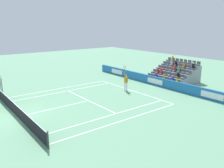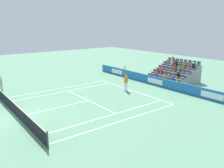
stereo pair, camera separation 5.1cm
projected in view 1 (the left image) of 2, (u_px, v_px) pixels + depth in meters
The scene contains 14 objects.
ground_plane at pixel (18, 117), 17.84m from camera, with size 80.00×80.00×0.00m, color #669E77.
line_baseline at pixel (132, 91), 24.87m from camera, with size 10.97×0.10×0.01m, color white.
line_service at pixel (89, 101), 21.62m from camera, with size 8.23×0.10×0.01m, color white.
line_centre_service at pixel (56, 108), 19.73m from camera, with size 0.10×6.40×0.01m, color white.
line_singles_sideline_left at pixel (64, 92), 24.51m from camera, with size 0.10×11.89×0.01m, color white.
line_singles_sideline_right at pixel (112, 115), 18.20m from camera, with size 0.10×11.89×0.01m, color white.
line_doubles_sideline_left at pixel (58, 89), 25.56m from camera, with size 0.10×11.89×0.01m, color white.
line_doubles_sideline_right at pixel (123, 120), 17.15m from camera, with size 0.10×11.89×0.01m, color white.
line_centre_mark at pixel (131, 91), 24.81m from camera, with size 0.10×0.20×0.01m, color white.
sponsor_barrier at pixel (155, 81), 26.90m from camera, with size 21.07×0.22×1.02m.
tennis_net at pixel (17, 111), 17.71m from camera, with size 11.97×0.10×1.07m.
tennis_player at pixel (126, 82), 24.56m from camera, with size 0.53×0.38×2.85m.
stadium_stand at pixel (175, 74), 28.92m from camera, with size 4.96×4.75×2.95m.
loose_tennis_ball at pixel (47, 105), 20.26m from camera, with size 0.07×0.07×0.07m, color #D1E533.
Camera 1 is at (-17.60, 4.42, 6.91)m, focal length 37.26 mm.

